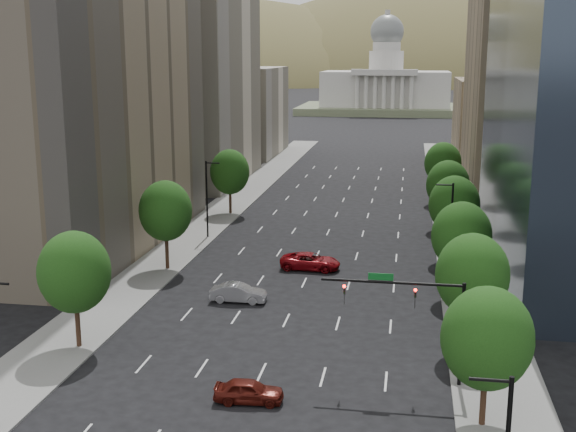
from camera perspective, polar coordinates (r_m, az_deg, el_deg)
The scene contains 23 objects.
sidewalk_left at distance 81.77m, azimuth -8.54°, elevation -2.43°, with size 6.00×200.00×0.15m, color slate.
sidewalk_right at distance 78.15m, azimuth 13.68°, elevation -3.36°, with size 6.00×200.00×0.15m, color slate.
midrise_cream_left at distance 122.96m, azimuth -6.85°, elevation 10.85°, with size 14.00×30.00×35.00m, color beige.
filler_left at distance 155.34m, azimuth -3.34°, elevation 8.12°, with size 14.00×26.00×18.00m, color beige.
parking_tan_right at distance 116.24m, azimuth 17.45°, elevation 9.03°, with size 14.00×30.00×30.00m, color #8C7759.
filler_right at distance 149.42m, azimuth 15.60°, elevation 7.12°, with size 14.00×26.00×16.00m, color #8C7759.
tree_right_0 at distance 43.24m, azimuth 15.20°, elevation -9.16°, with size 5.20×5.20×8.39m.
tree_right_1 at distance 53.48m, azimuth 14.12°, elevation -4.46°, with size 5.20×5.20×8.75m.
tree_right_2 at distance 65.06m, azimuth 13.32°, elevation -1.51°, with size 5.20×5.20×8.61m.
tree_right_3 at distance 76.68m, azimuth 12.78°, elevation 0.86°, with size 5.20×5.20×8.89m.
tree_right_4 at distance 90.50m, azimuth 12.31°, elevation 2.37°, with size 5.20×5.20×8.46m.
tree_right_5 at distance 106.23m, azimuth 11.94°, elevation 4.03°, with size 5.20×5.20×8.75m.
tree_left_0 at distance 54.69m, azimuth -16.26°, elevation -4.21°, with size 5.20×5.20×8.75m.
tree_left_1 at distance 72.56m, azimuth -9.49°, elevation 0.40°, with size 5.20×5.20×8.97m.
tree_left_2 at distance 97.13m, azimuth -4.54°, elevation 3.43°, with size 5.20×5.20×8.68m.
streetlight_rn at distance 71.99m, azimuth 12.50°, elevation -0.74°, with size 1.70×0.20×9.00m.
streetlight_ln at distance 84.77m, azimuth -6.28°, elevation 1.48°, with size 1.70×0.20×9.00m.
traffic_signal at distance 47.76m, azimuth 10.45°, elevation -7.09°, with size 9.12×0.40×7.38m.
capitol at distance 265.18m, azimuth 7.58°, elevation 9.80°, with size 60.00×40.00×35.20m.
foothills at distance 617.74m, azimuth 11.89°, elevation 6.87°, with size 720.00×413.00×263.00m.
car_maroon at distance 46.46m, azimuth -3.06°, elevation -13.41°, with size 1.73×4.31×1.47m, color #54140E.
car_silver at distance 63.79m, azimuth -3.87°, elevation -5.98°, with size 1.69×4.85×1.60m, color gray.
car_red_far at distance 72.96m, azimuth 1.75°, elevation -3.53°, with size 2.73×5.93×1.65m, color maroon.
Camera 1 is at (9.34, -15.01, 21.10)m, focal length 45.79 mm.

